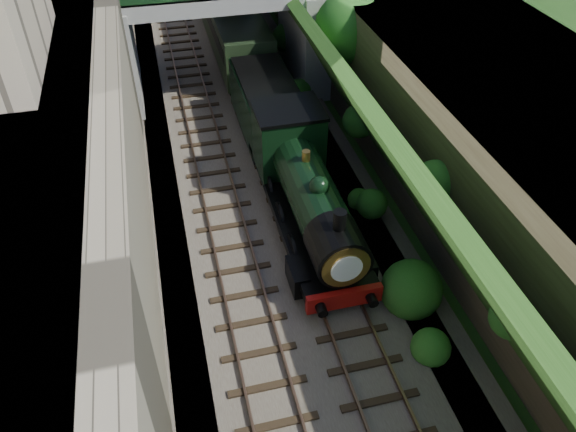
{
  "coord_description": "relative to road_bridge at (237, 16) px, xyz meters",
  "views": [
    {
      "loc": [
        -3.8,
        -6.48,
        15.43
      ],
      "look_at": [
        0.0,
        8.71,
        2.33
      ],
      "focal_mm": 35.0,
      "sensor_mm": 36.0,
      "label": 1
    }
  ],
  "objects": [
    {
      "name": "street_plateau_right",
      "position": [
        8.56,
        -4.0,
        -0.95
      ],
      "size": [
        8.0,
        90.0,
        6.25
      ],
      "primitive_type": "cube",
      "color": "#262628",
      "rests_on": "ground"
    },
    {
      "name": "tree",
      "position": [
        4.97,
        -4.67,
        0.57
      ],
      "size": [
        3.6,
        3.8,
        6.6
      ],
      "color": "black",
      "rests_on": "ground"
    },
    {
      "name": "locomotive",
      "position": [
        0.26,
        -13.49,
        -2.18
      ],
      "size": [
        3.1,
        10.23,
        3.83
      ],
      "color": "black",
      "rests_on": "trackbed"
    },
    {
      "name": "coach_front",
      "position": [
        0.26,
        6.48,
        -2.03
      ],
      "size": [
        2.9,
        18.0,
        3.7
      ],
      "color": "black",
      "rests_on": "trackbed"
    },
    {
      "name": "embankment_slope",
      "position": [
        3.98,
        -4.06,
        -1.45
      ],
      "size": [
        4.42,
        90.0,
        6.36
      ],
      "color": "#1E4714",
      "rests_on": "ground"
    },
    {
      "name": "street_plateau_left",
      "position": [
        -9.94,
        -4.0,
        -0.58
      ],
      "size": [
        6.0,
        90.0,
        7.0
      ],
      "primitive_type": "cube",
      "color": "#262628",
      "rests_on": "ground"
    },
    {
      "name": "road_bridge",
      "position": [
        0.0,
        0.0,
        0.0
      ],
      "size": [
        16.0,
        6.4,
        7.25
      ],
      "color": "gray",
      "rests_on": "ground"
    },
    {
      "name": "retaining_wall",
      "position": [
        -6.44,
        -4.0,
        -0.58
      ],
      "size": [
        1.0,
        90.0,
        7.0
      ],
      "primitive_type": "cube",
      "color": "#756B56",
      "rests_on": "ground"
    },
    {
      "name": "trackbed",
      "position": [
        -0.94,
        -4.0,
        -3.98
      ],
      "size": [
        10.0,
        90.0,
        0.2
      ],
      "primitive_type": "cube",
      "color": "#473F38",
      "rests_on": "ground"
    },
    {
      "name": "tender",
      "position": [
        0.26,
        -6.12,
        -2.46
      ],
      "size": [
        2.7,
        6.0,
        3.05
      ],
      "color": "black",
      "rests_on": "trackbed"
    },
    {
      "name": "track_left",
      "position": [
        -2.94,
        -4.0,
        -3.83
      ],
      "size": [
        2.5,
        90.0,
        0.2
      ],
      "color": "black",
      "rests_on": "trackbed"
    },
    {
      "name": "track_right",
      "position": [
        0.26,
        -4.0,
        -3.83
      ],
      "size": [
        2.5,
        90.0,
        0.2
      ],
      "color": "black",
      "rests_on": "trackbed"
    }
  ]
}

